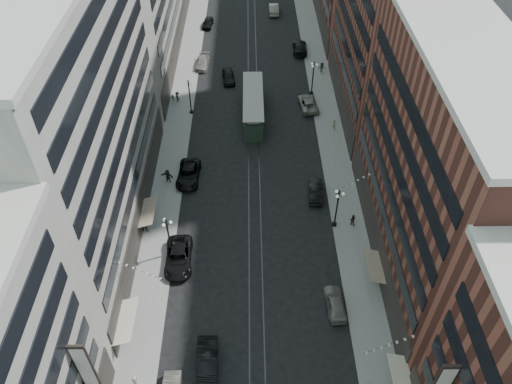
{
  "coord_description": "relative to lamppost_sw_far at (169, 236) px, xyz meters",
  "views": [
    {
      "loc": [
        -0.42,
        -7.16,
        42.82
      ],
      "look_at": [
        0.13,
        32.59,
        5.0
      ],
      "focal_mm": 35.0,
      "sensor_mm": 36.0,
      "label": 1
    }
  ],
  "objects": [
    {
      "name": "car_14",
      "position": [
        13.67,
        61.75,
        -2.22
      ],
      "size": [
        1.88,
        5.32,
        1.75
      ],
      "primitive_type": "imported",
      "rotation": [
        0.0,
        0.0,
        3.14
      ],
      "color": "gray",
      "rests_on": "ground"
    },
    {
      "name": "car_8",
      "position": [
        0.8,
        40.88,
        -2.35
      ],
      "size": [
        2.37,
        5.24,
        1.49
      ],
      "primitive_type": "imported",
      "rotation": [
        0.0,
        0.0,
        -0.06
      ],
      "color": "gray",
      "rests_on": "ground"
    },
    {
      "name": "pedestrian_extra_1",
      "position": [
        -2.29,
        29.99,
        -2.1
      ],
      "size": [
        0.98,
        1.16,
        1.69
      ],
      "primitive_type": "imported",
      "rotation": [
        0.0,
        0.0,
        2.16
      ],
      "color": "black",
      "rests_on": "sidewalk_west"
    },
    {
      "name": "lamppost_se_mid",
      "position": [
        18.4,
        32.0,
        0.0
      ],
      "size": [
        1.03,
        1.14,
        5.52
      ],
      "color": "black",
      "rests_on": "sidewalk_east"
    },
    {
      "name": "car_9",
      "position": [
        0.8,
        55.98,
        -2.34
      ],
      "size": [
        2.3,
        4.6,
        1.5
      ],
      "primitive_type": "imported",
      "rotation": [
        0.0,
        0.0,
        -0.12
      ],
      "color": "black",
      "rests_on": "ground"
    },
    {
      "name": "lamppost_sw_far",
      "position": [
        0.0,
        0.0,
        0.0
      ],
      "size": [
        1.03,
        1.14,
        5.52
      ],
      "color": "black",
      "rests_on": "sidewalk_west"
    },
    {
      "name": "pedestrian_8",
      "position": [
        20.66,
        22.72,
        -2.12
      ],
      "size": [
        0.72,
        0.64,
        1.66
      ],
      "primitive_type": "imported",
      "rotation": [
        0.0,
        0.0,
        3.66
      ],
      "color": "#AAA48D",
      "rests_on": "sidewalk_east"
    },
    {
      "name": "building_east_mid",
      "position": [
        26.2,
        -0.0,
        8.9
      ],
      "size": [
        8.0,
        30.0,
        24.0
      ],
      "primitive_type": "cube",
      "color": "brown",
      "rests_on": "ground"
    },
    {
      "name": "streetcar",
      "position": [
        9.2,
        26.2,
        -1.42
      ],
      "size": [
        2.9,
        13.09,
        3.62
      ],
      "color": "#243929",
      "rests_on": "ground"
    },
    {
      "name": "pedestrian_7",
      "position": [
        20.45,
        4.08,
        -2.19
      ],
      "size": [
        0.84,
        0.66,
        1.52
      ],
      "primitive_type": "imported",
      "rotation": [
        0.0,
        0.0,
        2.74
      ],
      "color": "black",
      "rests_on": "sidewalk_east"
    },
    {
      "name": "car_7",
      "position": [
        0.85,
        12.41,
        -2.28
      ],
      "size": [
        2.94,
        5.96,
        1.63
      ],
      "primitive_type": "imported",
      "rotation": [
        0.0,
        0.0,
        -0.04
      ],
      "color": "black",
      "rests_on": "ground"
    },
    {
      "name": "car_13",
      "position": [
        5.29,
        36.2,
        -2.3
      ],
      "size": [
        2.46,
        4.87,
        1.59
      ],
      "primitive_type": "imported",
      "rotation": [
        0.0,
        0.0,
        0.13
      ],
      "color": "black",
      "rests_on": "ground"
    },
    {
      "name": "rail_west",
      "position": [
        8.5,
        42.0,
        -3.09
      ],
      "size": [
        0.12,
        180.0,
        0.02
      ],
      "primitive_type": "cube",
      "color": "#2D2D33",
      "rests_on": "ground"
    },
    {
      "name": "pedestrian_2",
      "position": [
        -3.3,
        3.3,
        -2.0
      ],
      "size": [
        0.97,
        0.61,
        1.89
      ],
      "primitive_type": "imported",
      "rotation": [
        0.0,
        0.0,
        0.12
      ],
      "color": "black",
      "rests_on": "sidewalk_west"
    },
    {
      "name": "building_west_mid",
      "position": [
        -7.8,
        5.0,
        10.9
      ],
      "size": [
        8.0,
        36.0,
        28.0
      ],
      "primitive_type": "cube",
      "color": "#A6A193",
      "rests_on": "ground"
    },
    {
      "name": "sidewalk_east",
      "position": [
        20.2,
        42.0,
        -3.02
      ],
      "size": [
        4.0,
        180.0,
        0.15
      ],
      "primitive_type": "cube",
      "color": "gray",
      "rests_on": "ground"
    },
    {
      "name": "car_4",
      "position": [
        17.02,
        -7.07,
        -2.33
      ],
      "size": [
        2.11,
        4.62,
        1.54
      ],
      "primitive_type": "imported",
      "rotation": [
        0.0,
        0.0,
        3.21
      ],
      "color": "slate",
      "rests_on": "ground"
    },
    {
      "name": "pedestrian_1",
      "position": [
        -1.46,
        -15.0,
        -2.16
      ],
      "size": [
        0.86,
        0.65,
        1.58
      ],
      "primitive_type": "imported",
      "rotation": [
        0.0,
        0.0,
        2.81
      ],
      "color": "#B5AE96",
      "rests_on": "sidewalk_west"
    },
    {
      "name": "ground",
      "position": [
        9.2,
        32.0,
        -3.1
      ],
      "size": [
        220.0,
        220.0,
        0.0
      ],
      "primitive_type": "plane",
      "color": "black",
      "rests_on": "ground"
    },
    {
      "name": "lamppost_sw_mid",
      "position": [
        0.0,
        27.0,
        0.0
      ],
      "size": [
        1.03,
        1.14,
        5.52
      ],
      "color": "black",
      "rests_on": "sidewalk_west"
    },
    {
      "name": "pedestrian_6",
      "position": [
        -3.02,
        29.75,
        -2.19
      ],
      "size": [
        0.96,
        0.63,
        1.52
      ],
      "primitive_type": "imported",
      "rotation": [
        0.0,
        0.0,
        3.41
      ],
      "color": "gray",
      "rests_on": "sidewalk_west"
    },
    {
      "name": "lamppost_se_far",
      "position": [
        18.4,
        4.0,
        0.0
      ],
      "size": [
        1.03,
        1.14,
        5.52
      ],
      "color": "black",
      "rests_on": "sidewalk_east"
    },
    {
      "name": "car_5",
      "position": [
        4.7,
        -13.36,
        -2.22
      ],
      "size": [
        2.01,
        5.39,
        1.76
      ],
      "primitive_type": "imported",
      "rotation": [
        0.0,
        0.0,
        0.03
      ],
      "color": "black",
      "rests_on": "ground"
    },
    {
      "name": "car_11",
      "position": [
        17.5,
        28.35,
        -2.33
      ],
      "size": [
        3.04,
        5.7,
        1.52
      ],
      "primitive_type": "imported",
      "rotation": [
        0.0,
        0.0,
        3.24
      ],
      "color": "gray",
      "rests_on": "ground"
    },
    {
      "name": "pedestrian_5",
      "position": [
        -1.7,
        11.79,
        -2.01
      ],
      "size": [
        1.81,
        1.06,
        1.88
      ],
      "primitive_type": "imported",
      "rotation": [
        0.0,
        0.0,
        -0.35
      ],
      "color": "black",
      "rests_on": "sidewalk_west"
    },
    {
      "name": "car_12",
      "position": [
        17.6,
        45.79,
        -2.24
      ],
      "size": [
        2.6,
        5.95,
        1.7
      ],
      "primitive_type": "imported",
      "rotation": [
        0.0,
        0.0,
        3.1
      ],
      "color": "black",
      "rests_on": "ground"
    },
    {
      "name": "pedestrian_9",
      "position": [
        20.66,
        38.44,
        -2.07
      ],
      "size": [
        1.21,
        0.72,
        1.76
      ],
      "primitive_type": "imported",
      "rotation": [
        0.0,
        0.0,
        0.23
      ],
      "color": "black",
      "rests_on": "sidewalk_east"
    },
    {
      "name": "car_2",
      "position": [
        0.92,
        -1.13,
        -2.26
      ],
      "size": [
        3.04,
        6.16,
        1.68
      ],
      "primitive_type": "imported",
      "rotation": [
        0.0,
        0.0,
        0.04
      ],
      "color": "black",
      "rests_on": "ground"
    },
    {
      "name": "rail_east",
      "position": [
        9.9,
        42.0,
        -3.09
      ],
      "size": [
        0.12,
        180.0,
        0.02
      ],
      "primitive_type": "cube",
      "color": "#2D2D33",
      "rests_on": "ground"
    },
    {
      "name": "sidewalk_west",
      "position": [
        -1.8,
        42.0,
        -3.02
      ],
      "size": [
        4.0,
        180.0,
        0.15
      ],
      "primitive_type": "cube",
      "color": "gray",
      "rests_on": "ground"
    },
    {
      "name": "car_10",
      "position": [
        16.68,
        9.1,
        -2.32
      ],
      "size": [
        2.01,
        4.8,
        1.54
      ],
      "primitive_type": "imported",
      "rotation": [
        0.0,
        0.0,
        3.06
      ],
      "color": "black",
      "rests_on": "ground"
    }
  ]
}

